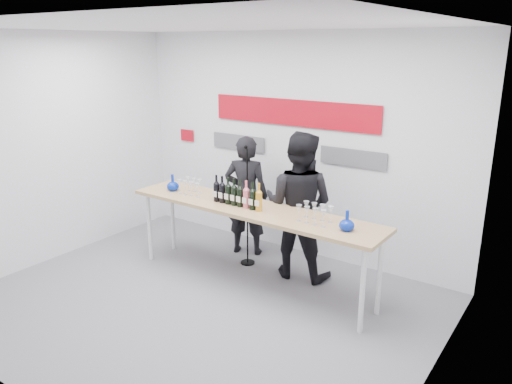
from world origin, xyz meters
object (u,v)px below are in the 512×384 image
tasting_table (251,213)px  mic_stand (247,229)px  presenter_right (299,206)px  presenter_left (246,196)px

tasting_table → mic_stand: size_ratio=2.04×
tasting_table → presenter_right: size_ratio=1.79×
tasting_table → presenter_right: (0.33, 0.55, 0.01)m
mic_stand → presenter_left: bearing=124.9°
tasting_table → presenter_left: bearing=130.3°
presenter_right → mic_stand: bearing=-0.3°
presenter_left → presenter_right: presenter_right is taller
presenter_left → mic_stand: size_ratio=1.03×
presenter_right → presenter_left: bearing=-20.7°
presenter_right → mic_stand: 0.83m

